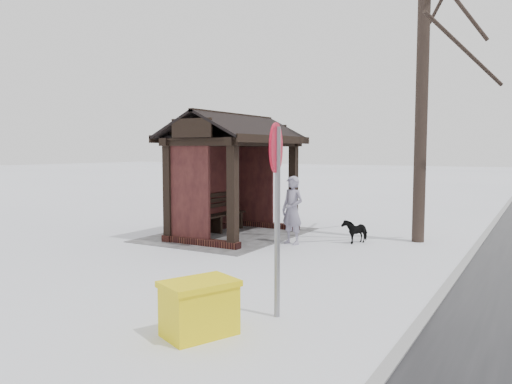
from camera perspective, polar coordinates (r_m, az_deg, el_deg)
ground at (r=12.75m, az=-2.38°, el=-5.01°), size 120.00×120.00×0.00m
kerb at (r=10.87m, az=23.05°, el=-7.06°), size 120.00×0.15×0.06m
trampled_patch at (r=12.85m, az=-3.13°, el=-4.89°), size 4.20×3.20×0.02m
bus_shelter at (r=12.65m, az=-3.02°, el=4.77°), size 3.60×2.40×3.09m
pedestrian at (r=11.55m, az=4.18°, el=-2.08°), size 0.51×0.65×1.58m
dog at (r=11.98m, az=11.27°, el=-4.37°), size 0.73×0.54×0.56m
grit_bin at (r=6.04m, az=-6.50°, el=-13.00°), size 1.01×0.87×0.65m
road_sign at (r=6.39m, az=2.34°, el=1.47°), size 0.63×0.19×2.52m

